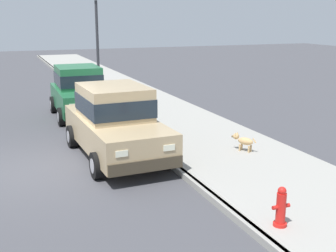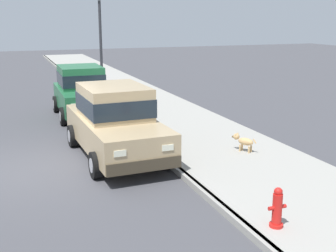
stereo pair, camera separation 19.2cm
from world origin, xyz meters
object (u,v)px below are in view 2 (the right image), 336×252
Objects in this scene: car_green_hatchback at (82,91)px; dog_tan at (244,141)px; street_lamp at (100,35)px; car_tan_sedan at (115,121)px; fire_hydrant at (277,209)px.

dog_tan is at bearing -63.73° from car_green_hatchback.
car_green_hatchback is 3.66m from street_lamp.
street_lamp is at bearing 79.99° from car_tan_sedan.
street_lamp reaches higher than car_green_hatchback.
car_green_hatchback is 5.67× the size of dog_tan.
street_lamp reaches higher than car_tan_sedan.
street_lamp reaches higher than fire_hydrant.
street_lamp is (1.39, 2.79, 1.93)m from car_green_hatchback.
car_green_hatchback is at bearing 98.07° from fire_hydrant.
fire_hydrant is (1.52, -5.27, -0.51)m from car_tan_sedan.
car_tan_sedan is 6.42× the size of fire_hydrant.
street_lamp is at bearing 90.43° from fire_hydrant.
dog_tan is (3.22, -1.23, -0.55)m from car_tan_sedan.
car_green_hatchback reaches higher than fire_hydrant.
fire_hydrant is 13.52m from street_lamp.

